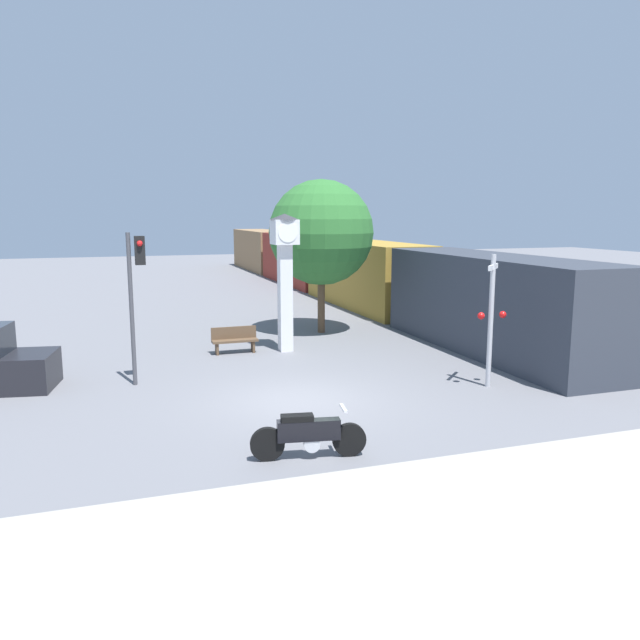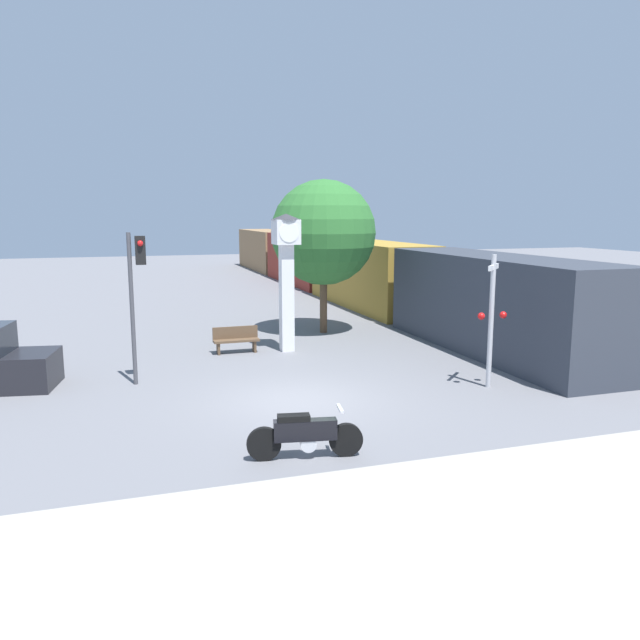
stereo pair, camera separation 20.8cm
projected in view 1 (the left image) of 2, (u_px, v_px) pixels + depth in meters
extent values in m
plane|color=slate|center=(299.00, 400.00, 16.36)|extent=(120.00, 120.00, 0.00)
cube|color=#9E998E|center=(455.00, 548.00, 9.06)|extent=(36.00, 6.00, 0.10)
cylinder|color=black|center=(349.00, 440.00, 12.56)|extent=(0.70, 0.23, 0.69)
cylinder|color=black|center=(267.00, 444.00, 12.32)|extent=(0.70, 0.23, 0.69)
cube|color=black|center=(309.00, 430.00, 12.40)|extent=(1.29, 0.47, 0.41)
cube|color=black|center=(297.00, 418.00, 12.32)|extent=(0.68, 0.37, 0.11)
cylinder|color=silver|center=(312.00, 443.00, 12.46)|extent=(0.36, 0.28, 0.32)
cube|color=silver|center=(343.00, 408.00, 12.43)|extent=(0.16, 0.51, 0.05)
cube|color=white|center=(285.00, 298.00, 21.99)|extent=(0.45, 0.45, 3.79)
cube|color=white|center=(285.00, 232.00, 21.59)|extent=(0.85, 0.85, 0.85)
cylinder|color=white|center=(288.00, 232.00, 21.19)|extent=(0.68, 0.02, 0.68)
cone|color=#333338|center=(284.00, 217.00, 21.51)|extent=(1.02, 1.02, 0.20)
cube|color=#333842|center=(494.00, 304.00, 21.98)|extent=(2.80, 11.08, 3.40)
cube|color=olive|center=(365.00, 274.00, 32.88)|extent=(2.80, 11.08, 3.40)
cube|color=maroon|center=(301.00, 259.00, 43.78)|extent=(2.80, 11.08, 3.40)
cube|color=olive|center=(262.00, 250.00, 54.68)|extent=(2.80, 11.08, 3.40)
cylinder|color=#47474C|center=(132.00, 310.00, 17.50)|extent=(0.12, 0.12, 4.33)
cube|color=black|center=(140.00, 250.00, 17.32)|extent=(0.28, 0.24, 0.80)
sphere|color=red|center=(140.00, 243.00, 17.15)|extent=(0.16, 0.16, 0.16)
cylinder|color=#B7B7BC|center=(491.00, 321.00, 17.39)|extent=(0.14, 0.14, 3.74)
cube|color=white|center=(493.00, 267.00, 17.13)|extent=(0.82, 0.82, 0.14)
sphere|color=red|center=(481.00, 316.00, 17.20)|extent=(0.20, 0.20, 0.20)
sphere|color=red|center=(503.00, 315.00, 17.42)|extent=(0.20, 0.20, 0.20)
cylinder|color=brown|center=(321.00, 304.00, 25.56)|extent=(0.30, 0.30, 2.40)
sphere|color=#2D6B2D|center=(321.00, 233.00, 25.08)|extent=(4.23, 4.23, 4.23)
cube|color=brown|center=(235.00, 341.00, 21.82)|extent=(1.60, 0.44, 0.08)
cube|color=brown|center=(234.00, 333.00, 21.96)|extent=(1.60, 0.06, 0.44)
cube|color=brown|center=(217.00, 349.00, 21.66)|extent=(0.08, 0.35, 0.41)
cube|color=brown|center=(253.00, 346.00, 22.07)|extent=(0.08, 0.35, 0.41)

